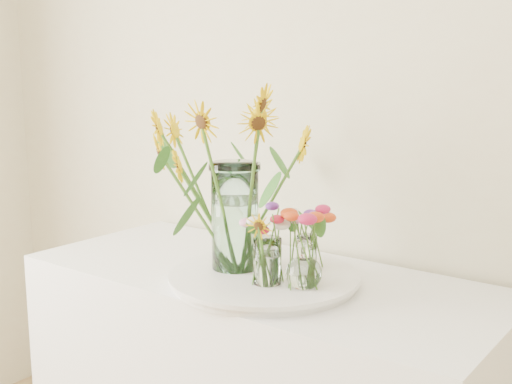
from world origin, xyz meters
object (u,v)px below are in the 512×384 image
Objects in this scene: tray at (264,280)px; small_vase_c at (307,253)px; small_vase_b at (304,262)px; small_vase_a at (267,262)px; mason_jar at (235,217)px.

small_vase_c is at bearing 59.70° from tray.
small_vase_b reaches higher than small_vase_c.
tray is at bearing -120.30° from small_vase_c.
tray is 0.11m from small_vase_a.
small_vase_c is (0.07, 0.11, 0.06)m from tray.
tray is 3.62× the size of small_vase_b.
small_vase_c is (0.16, 0.12, -0.10)m from mason_jar.
tray is 0.14m from small_vase_c.
tray is at bearing 131.82° from small_vase_a.
tray is 4.99× the size of small_vase_c.
small_vase_c reaches higher than tray.
mason_jar is 2.22× the size of small_vase_b.
mason_jar is at bearing 159.54° from small_vase_a.
mason_jar is 0.22m from small_vase_c.
small_vase_b is at bearing -10.13° from tray.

